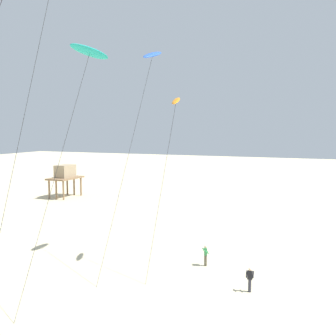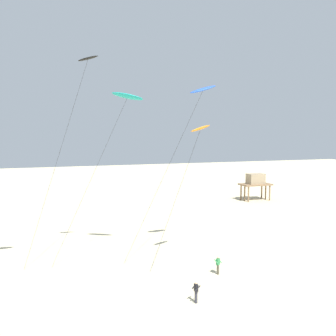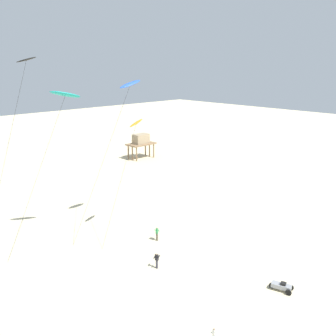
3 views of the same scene
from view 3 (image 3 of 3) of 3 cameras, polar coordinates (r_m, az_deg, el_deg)
The scene contains 9 objects.
ground_plane at distance 32.35m, azimuth 6.05°, elevation -21.77°, with size 260.00×260.00×0.00m, color beige.
kite_black at distance 39.87m, azimuth -20.21°, elevation 13.58°, with size 7.23×1.04×19.97m.
kite_blue at distance 44.41m, azimuth -5.62°, elevation 11.90°, with size 9.41×1.21×17.64m.
kite_orange at distance 41.85m, azimuth -4.73°, elevation 6.34°, with size 5.93×1.19×13.63m.
kite_teal at distance 41.45m, azimuth -14.83°, elevation 10.22°, with size 8.95×2.08×16.86m.
kite_flyer_middle at distance 44.29m, azimuth -1.62°, elevation -9.49°, with size 0.69×0.68×1.67m.
kite_flyer_furthest at distance 38.84m, azimuth -1.65°, elevation -13.27°, with size 0.57×0.59×1.67m.
stilt_house at distance 80.68m, azimuth -3.97°, elevation 3.95°, with size 5.80×3.31×5.09m.
beach_buggy at distance 37.10m, azimuth 16.29°, elevation -16.25°, with size 1.37×2.13×0.82m.
Camera 3 is at (-20.12, -16.22, 19.46)m, focal length 41.75 mm.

